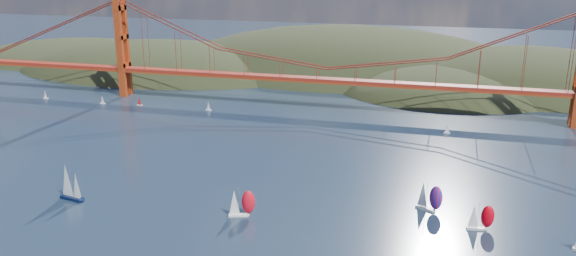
% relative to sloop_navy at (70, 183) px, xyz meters
% --- Properties ---
extents(headlands, '(725.00, 225.00, 96.00)m').
position_rel_sloop_navy_xyz_m(headlands, '(101.95, 236.62, -18.39)').
color(headlands, black).
rests_on(headlands, ground).
extents(bridge, '(552.00, 12.00, 55.00)m').
position_rel_sloop_navy_xyz_m(bridge, '(55.26, 138.33, 26.30)').
color(bridge, maroon).
rests_on(bridge, ground).
extents(sloop_navy, '(8.96, 5.55, 13.45)m').
position_rel_sloop_navy_xyz_m(sloop_navy, '(0.00, 0.00, 0.00)').
color(sloop_navy, black).
rests_on(sloop_navy, ground).
extents(racer_0, '(8.56, 5.44, 9.58)m').
position_rel_sloop_navy_xyz_m(racer_0, '(58.63, 3.24, -1.41)').
color(racer_0, white).
rests_on(racer_0, ground).
extents(racer_1, '(7.84, 3.97, 8.81)m').
position_rel_sloop_navy_xyz_m(racer_1, '(129.03, 13.68, -1.77)').
color(racer_1, silver).
rests_on(racer_1, ground).
extents(racer_rwb, '(8.93, 6.45, 10.03)m').
position_rel_sloop_navy_xyz_m(racer_rwb, '(114.06, 23.39, -1.20)').
color(racer_rwb, silver).
rests_on(racer_rwb, ground).
extents(distant_boat_0, '(3.00, 2.00, 4.70)m').
position_rel_sloop_navy_xyz_m(distant_boat_0, '(-103.16, 118.16, -3.53)').
color(distant_boat_0, silver).
rests_on(distant_boat_0, ground).
extents(distant_boat_1, '(3.00, 2.00, 4.70)m').
position_rel_sloop_navy_xyz_m(distant_boat_1, '(-64.50, 116.19, -3.53)').
color(distant_boat_1, silver).
rests_on(distant_boat_1, ground).
extents(distant_boat_2, '(3.00, 2.00, 4.70)m').
position_rel_sloop_navy_xyz_m(distant_boat_2, '(-43.07, 118.45, -3.53)').
color(distant_boat_2, silver).
rests_on(distant_boat_2, ground).
extents(distant_boat_3, '(3.00, 2.00, 4.70)m').
position_rel_sloop_navy_xyz_m(distant_boat_3, '(-2.64, 119.21, -3.53)').
color(distant_boat_3, silver).
rests_on(distant_boat_3, ground).
extents(distant_boat_8, '(3.00, 2.00, 4.70)m').
position_rel_sloop_navy_xyz_m(distant_boat_8, '(119.04, 110.46, -3.53)').
color(distant_boat_8, silver).
rests_on(distant_boat_8, ground).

